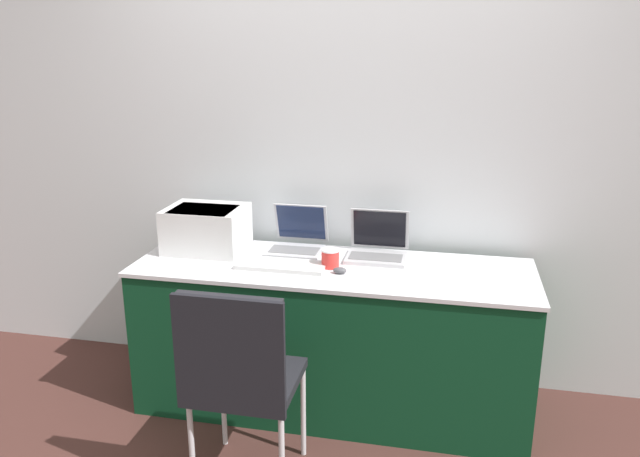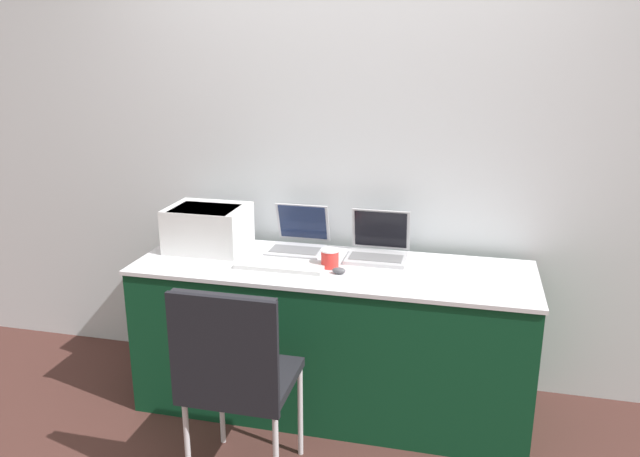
{
  "view_description": "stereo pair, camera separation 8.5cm",
  "coord_description": "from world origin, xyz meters",
  "px_view_note": "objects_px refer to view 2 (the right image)",
  "views": [
    {
      "loc": [
        0.54,
        -2.55,
        1.84
      ],
      "look_at": [
        -0.07,
        0.34,
        0.96
      ],
      "focal_mm": 35.0,
      "sensor_mm": 36.0,
      "label": 1
    },
    {
      "loc": [
        0.62,
        -2.53,
        1.84
      ],
      "look_at": [
        -0.07,
        0.34,
        0.96
      ],
      "focal_mm": 35.0,
      "sensor_mm": 36.0,
      "label": 2
    }
  ],
  "objects_px": {
    "laptop_right": "(378,248)",
    "printer": "(208,226)",
    "laptop_left": "(298,240)",
    "coffee_cup": "(330,258)",
    "mouse": "(339,271)",
    "external_keyboard": "(281,265)",
    "chair": "(234,366)"
  },
  "relations": [
    {
      "from": "external_keyboard",
      "to": "coffee_cup",
      "type": "xyz_separation_m",
      "value": [
        0.24,
        0.05,
        0.04
      ]
    },
    {
      "from": "printer",
      "to": "mouse",
      "type": "bearing_deg",
      "value": -15.09
    },
    {
      "from": "laptop_left",
      "to": "coffee_cup",
      "type": "distance_m",
      "value": 0.32
    },
    {
      "from": "printer",
      "to": "laptop_left",
      "type": "height_order",
      "value": "printer"
    },
    {
      "from": "laptop_left",
      "to": "coffee_cup",
      "type": "bearing_deg",
      "value": -45.66
    },
    {
      "from": "printer",
      "to": "laptop_left",
      "type": "xyz_separation_m",
      "value": [
        0.47,
        0.1,
        -0.07
      ]
    },
    {
      "from": "printer",
      "to": "laptop_right",
      "type": "xyz_separation_m",
      "value": [
        0.9,
        0.08,
        -0.07
      ]
    },
    {
      "from": "external_keyboard",
      "to": "chair",
      "type": "bearing_deg",
      "value": -89.64
    },
    {
      "from": "laptop_right",
      "to": "mouse",
      "type": "height_order",
      "value": "laptop_right"
    },
    {
      "from": "laptop_left",
      "to": "chair",
      "type": "xyz_separation_m",
      "value": [
        -0.01,
        -0.95,
        -0.24
      ]
    },
    {
      "from": "laptop_right",
      "to": "external_keyboard",
      "type": "bearing_deg",
      "value": -150.18
    },
    {
      "from": "mouse",
      "to": "chair",
      "type": "xyz_separation_m",
      "value": [
        -0.29,
        -0.64,
        -0.2
      ]
    },
    {
      "from": "laptop_left",
      "to": "laptop_right",
      "type": "xyz_separation_m",
      "value": [
        0.43,
        -0.03,
        0.0
      ]
    },
    {
      "from": "mouse",
      "to": "coffee_cup",
      "type": "bearing_deg",
      "value": 128.27
    },
    {
      "from": "printer",
      "to": "mouse",
      "type": "distance_m",
      "value": 0.79
    },
    {
      "from": "mouse",
      "to": "chair",
      "type": "distance_m",
      "value": 0.74
    },
    {
      "from": "printer",
      "to": "laptop_left",
      "type": "bearing_deg",
      "value": 12.57
    },
    {
      "from": "laptop_right",
      "to": "coffee_cup",
      "type": "xyz_separation_m",
      "value": [
        -0.21,
        -0.2,
        -0.01
      ]
    },
    {
      "from": "laptop_left",
      "to": "mouse",
      "type": "height_order",
      "value": "laptop_left"
    },
    {
      "from": "external_keyboard",
      "to": "chair",
      "type": "distance_m",
      "value": 0.7
    },
    {
      "from": "coffee_cup",
      "to": "laptop_left",
      "type": "bearing_deg",
      "value": 134.34
    },
    {
      "from": "coffee_cup",
      "to": "mouse",
      "type": "relative_size",
      "value": 1.42
    },
    {
      "from": "laptop_right",
      "to": "mouse",
      "type": "relative_size",
      "value": 4.63
    },
    {
      "from": "printer",
      "to": "coffee_cup",
      "type": "bearing_deg",
      "value": -10.26
    },
    {
      "from": "laptop_left",
      "to": "laptop_right",
      "type": "relative_size",
      "value": 1.0
    },
    {
      "from": "chair",
      "to": "coffee_cup",
      "type": "bearing_deg",
      "value": 72.18
    },
    {
      "from": "chair",
      "to": "laptop_right",
      "type": "bearing_deg",
      "value": 64.63
    },
    {
      "from": "coffee_cup",
      "to": "printer",
      "type": "bearing_deg",
      "value": 169.74
    },
    {
      "from": "laptop_right",
      "to": "printer",
      "type": "bearing_deg",
      "value": -175.01
    },
    {
      "from": "printer",
      "to": "external_keyboard",
      "type": "xyz_separation_m",
      "value": [
        0.46,
        -0.18,
        -0.12
      ]
    },
    {
      "from": "laptop_left",
      "to": "coffee_cup",
      "type": "xyz_separation_m",
      "value": [
        0.22,
        -0.23,
        -0.0
      ]
    },
    {
      "from": "laptop_left",
      "to": "coffee_cup",
      "type": "height_order",
      "value": "laptop_left"
    }
  ]
}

